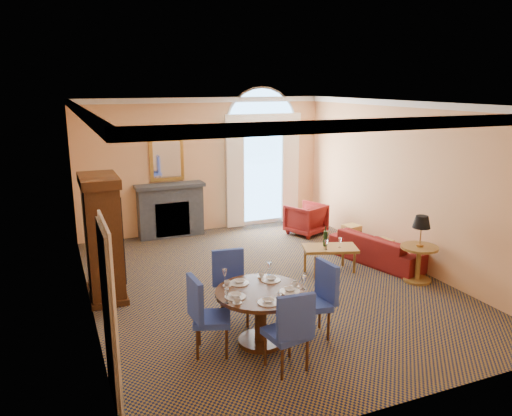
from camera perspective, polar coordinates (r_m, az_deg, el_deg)
name	(u,v)px	position (r m, az deg, el deg)	size (l,w,h in m)	color
ground	(267,284)	(9.11, 1.23, -8.67)	(7.50, 7.50, 0.00)	black
room_envelope	(251,141)	(9.06, -0.56, 7.67)	(6.04, 7.52, 3.45)	#F6B375
armoire	(103,240)	(8.65, -17.10, -3.49)	(0.60, 1.06, 2.08)	#361B0C
dining_table	(261,304)	(6.94, 0.54, -10.93)	(1.25, 1.25, 0.99)	#361B0C
dining_chair_north	(232,281)	(7.62, -2.81, -8.33)	(0.63, 0.63, 1.09)	#253B92
dining_chair_south	(291,327)	(6.29, 4.01, -13.42)	(0.55, 0.55, 1.09)	#253B92
dining_chair_east	(319,294)	(7.22, 7.22, -9.75)	(0.57, 0.57, 1.09)	#253B92
dining_chair_west	(204,311)	(6.72, -5.96, -11.60)	(0.62, 0.62, 1.09)	#253B92
sofa	(379,248)	(10.37, 13.86, -4.46)	(2.03, 0.79, 0.59)	maroon
armchair	(306,219)	(11.98, 5.70, -1.25)	(0.79, 0.81, 0.74)	maroon
coffee_table	(330,249)	(9.58, 8.44, -4.63)	(1.13, 0.85, 0.89)	olive
side_table	(420,243)	(9.45, 18.23, -3.79)	(0.67, 0.67, 1.22)	olive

